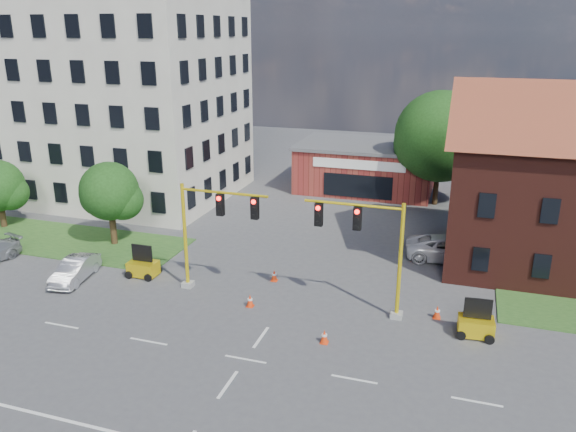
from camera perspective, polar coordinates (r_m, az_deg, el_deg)
The scene contains 18 objects.
ground at distance 26.30m, azimuth -4.34°, elevation -14.31°, with size 120.00×120.00×0.00m, color #4A4A4D.
grass_verge_nw at distance 44.06m, azimuth -23.99°, elevation -1.95°, with size 22.00×6.00×0.08m, color #29511E.
lane_markings at distance 24.04m, azimuth -7.15°, elevation -17.93°, with size 60.00×36.00×0.01m, color white, non-canonical shape.
office_block at distance 51.19m, azimuth -16.64°, elevation 13.37°, with size 18.40×15.40×20.60m.
brick_shop at distance 52.50m, azimuth 7.97°, elevation 5.03°, with size 12.40×8.40×4.30m.
tree_large at distance 48.28m, azimuth 15.65°, elevation 7.49°, with size 7.89×7.52×9.57m.
tree_nw_front at distance 39.63m, azimuth -17.37°, elevation 2.19°, with size 4.17×3.97×5.83m.
tree_nw_rear at distance 46.50m, azimuth -27.15°, elevation 2.58°, with size 4.02×3.83×5.16m.
signal_mast_west at distance 31.14m, azimuth -7.82°, elevation -1.01°, with size 5.30×0.60×6.20m.
signal_mast_east at distance 28.64m, azimuth 8.15°, elevation -2.79°, with size 5.30×0.60×6.20m.
trailer_west at distance 35.01m, azimuth -14.50°, elevation -5.02°, with size 1.70×1.13×1.93m.
trailer_east at distance 29.15m, azimuth 18.56°, elevation -10.44°, with size 1.75×1.23×1.90m.
cone_a at distance 30.56m, azimuth -3.88°, elevation -8.58°, with size 0.40×0.40×0.70m.
cone_b at distance 33.42m, azimuth -1.41°, elevation -6.06°, with size 0.40×0.40×0.70m.
cone_c at distance 27.30m, azimuth 3.71°, elevation -12.12°, with size 0.40×0.40×0.70m.
cone_d at distance 30.34m, azimuth 14.91°, elevation -9.42°, with size 0.40×0.40×0.70m.
pickup_white at distance 37.62m, azimuth 16.21°, elevation -3.20°, with size 2.62×5.68×1.58m, color white.
sedan_silver_front at distance 35.67m, azimuth -20.82°, elevation -5.13°, with size 1.41×4.05×1.34m, color #ABACB3.
Camera 1 is at (8.58, -20.39, 14.23)m, focal length 35.00 mm.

